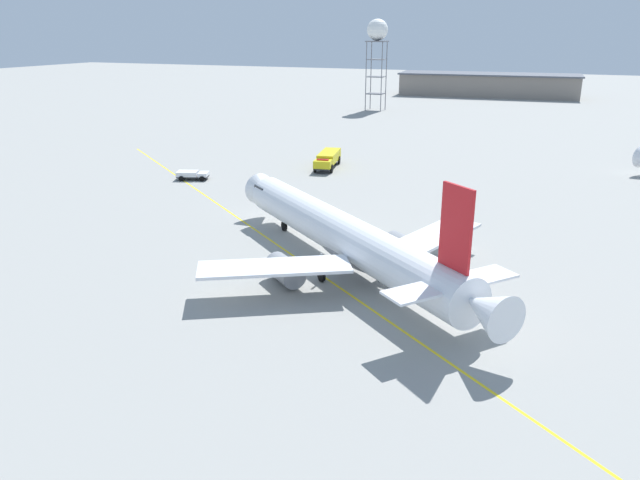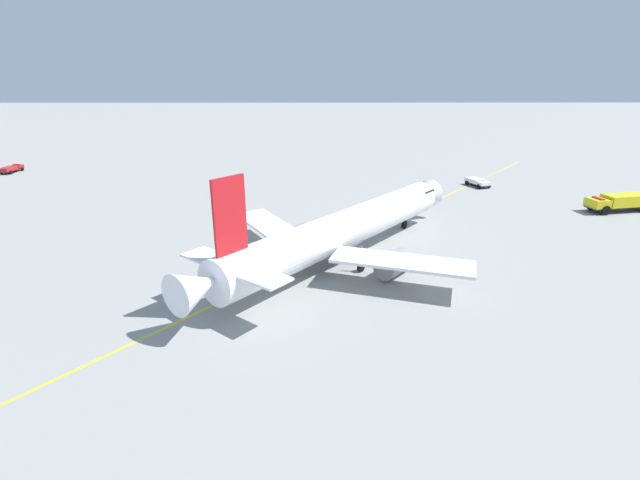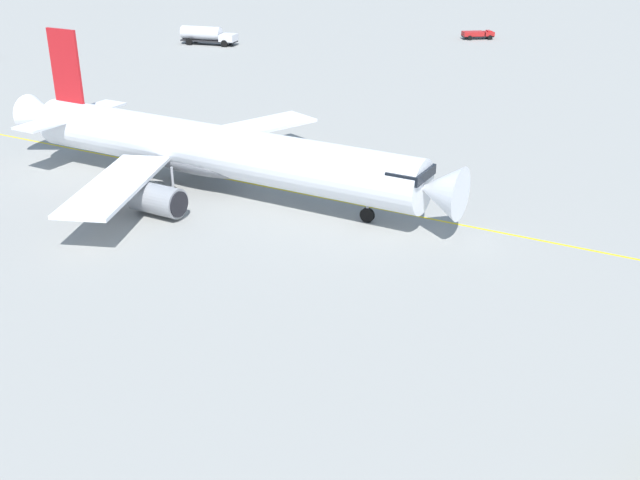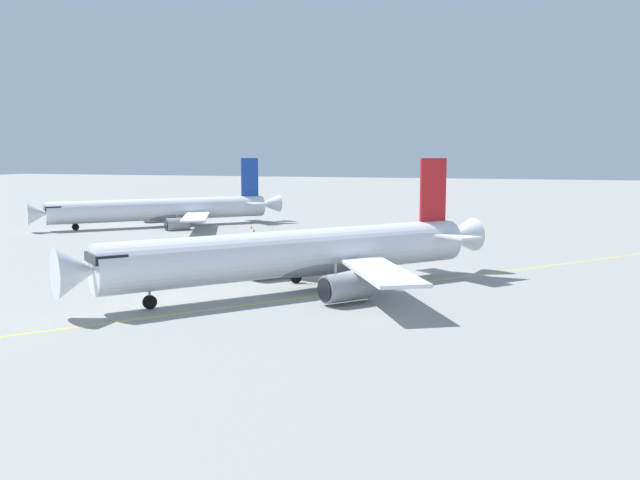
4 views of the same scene
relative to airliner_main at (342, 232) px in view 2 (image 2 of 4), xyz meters
name	(u,v)px [view 2 (image 2 of 4)]	position (x,y,z in m)	size (l,w,h in m)	color
ground_plane	(349,258)	(0.55, -0.87, -3.23)	(600.00, 600.00, 0.00)	gray
airliner_main	(342,232)	(0.00, 0.00, 0.00)	(34.44, 29.24, 11.68)	white
ops_pickup_truck	(11,169)	(47.67, 65.64, -2.42)	(5.36, 2.47, 1.41)	#232326
fire_tender_truck	(623,201)	(18.60, -42.21, -1.69)	(4.64, 10.73, 2.50)	#232326
pushback_tug_truck	(477,182)	(34.82, -26.31, -2.42)	(5.25, 3.83, 1.30)	#232326
taxiway_centreline	(343,244)	(4.87, -0.47, -3.23)	(108.78, 87.21, 0.01)	yellow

